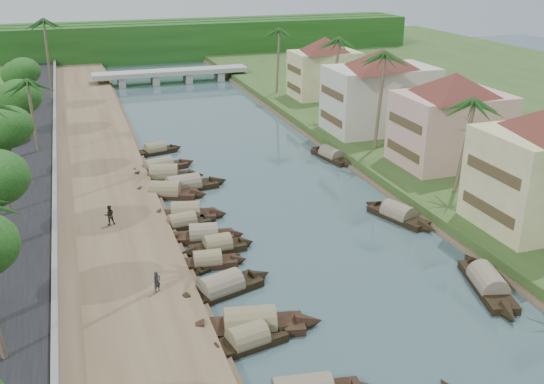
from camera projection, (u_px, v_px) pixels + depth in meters
name	position (u px, v px, depth m)	size (l,w,h in m)	color
ground	(328.00, 257.00, 47.69)	(220.00, 220.00, 0.00)	#395156
left_bank	(101.00, 189.00, 60.46)	(10.00, 180.00, 0.80)	brown
right_bank	(409.00, 152.00, 70.70)	(16.00, 180.00, 1.20)	#2F4B1E
road	(9.00, 196.00, 57.84)	(8.00, 180.00, 1.40)	black
retaining_wall	(55.00, 184.00, 58.87)	(0.40, 180.00, 1.10)	slate
treeline	(149.00, 41.00, 134.36)	(120.00, 14.00, 8.00)	#163E11
bridge	(171.00, 74.00, 110.52)	(28.00, 4.00, 2.40)	#97968D
building_mid	(452.00, 118.00, 63.66)	(14.11, 14.11, 9.70)	tan
building_far	(380.00, 90.00, 75.61)	(15.59, 15.59, 10.20)	beige
building_distant	(324.00, 67.00, 93.72)	(12.62, 12.62, 9.20)	beige
sampan_1	(248.00, 340.00, 36.80)	(6.99, 2.83, 2.06)	black
sampan_2	(250.00, 325.00, 38.28)	(9.80, 3.70, 2.49)	black
sampan_3	(221.00, 288.00, 42.47)	(8.72, 4.24, 2.30)	black
sampan_4	(208.00, 262.00, 46.14)	(6.34, 2.06, 1.83)	black
sampan_5	(218.00, 247.00, 48.53)	(6.29, 1.92, 2.03)	black
sampan_6	(204.00, 236.00, 50.40)	(7.11, 2.73, 2.10)	black
sampan_7	(182.00, 223.00, 52.71)	(6.89, 2.21, 1.86)	black
sampan_8	(186.00, 214.00, 54.50)	(7.79, 3.49, 2.33)	black
sampan_9	(184.00, 186.00, 60.97)	(9.73, 3.11, 2.39)	black
sampan_10	(166.00, 193.00, 59.39)	(8.40, 4.83, 2.29)	black
sampan_11	(164.00, 176.00, 63.91)	(8.81, 3.77, 2.44)	black
sampan_12	(159.00, 167.00, 66.32)	(8.99, 4.01, 2.13)	black
sampan_13	(155.00, 150.00, 72.02)	(7.03, 2.98, 1.93)	black
sampan_14	(488.00, 284.00, 43.01)	(4.26, 9.68, 2.30)	black
sampan_15	(398.00, 215.00, 54.33)	(4.34, 8.39, 2.22)	black
sampan_16	(331.00, 156.00, 70.13)	(3.17, 8.50, 2.06)	black
canoe_1	(216.00, 264.00, 46.39)	(4.84, 2.94, 0.81)	black
canoe_2	(158.00, 170.00, 66.52)	(5.81, 2.08, 0.84)	black
palm_1	(467.00, 103.00, 54.42)	(3.20, 3.20, 10.28)	#71614B
palm_2	(381.00, 56.00, 66.17)	(3.20, 3.20, 12.43)	#71614B
palm_3	(334.00, 41.00, 79.95)	(3.20, 3.20, 12.02)	#71614B
palm_6	(28.00, 83.00, 65.74)	(3.20, 3.20, 9.51)	#71614B
palm_7	(277.00, 31.00, 94.62)	(3.20, 3.20, 11.46)	#71614B
palm_8	(43.00, 22.00, 89.20)	(3.20, 3.20, 13.20)	#71614B
tree_3	(5.00, 129.00, 56.73)	(4.67, 4.67, 7.55)	brown
tree_4	(16.00, 99.00, 72.25)	(5.15, 5.15, 6.82)	brown
tree_5	(21.00, 73.00, 84.36)	(4.59, 4.59, 7.23)	brown
tree_6	(414.00, 86.00, 77.39)	(4.84, 4.84, 7.36)	brown
person_near	(157.00, 282.00, 41.08)	(0.56, 0.37, 1.53)	#2A2C33
person_far	(109.00, 215.00, 51.24)	(0.85, 0.66, 1.75)	#2C271F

